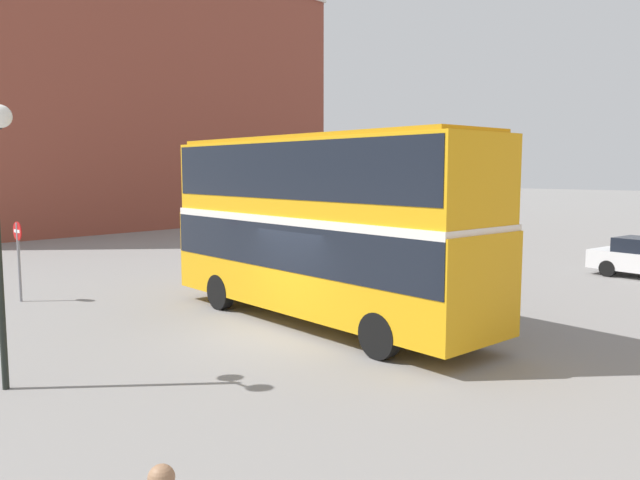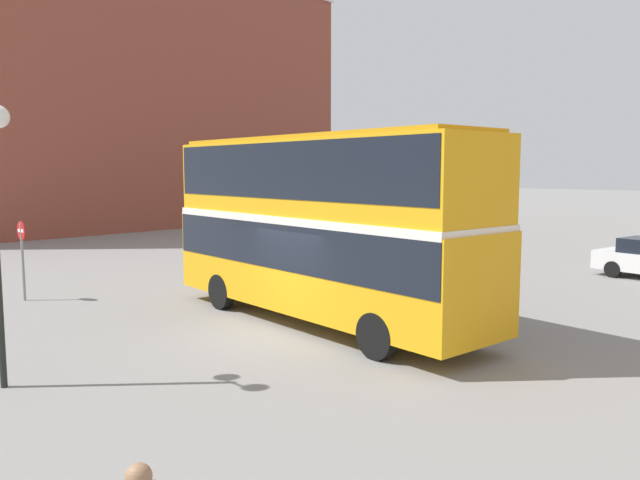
% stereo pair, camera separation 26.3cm
% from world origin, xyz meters
% --- Properties ---
extents(ground_plane, '(240.00, 240.00, 0.00)m').
position_xyz_m(ground_plane, '(0.00, 0.00, 0.00)').
color(ground_plane, gray).
extents(building_row_left, '(8.95, 31.40, 18.20)m').
position_xyz_m(building_row_left, '(-29.35, 13.88, 9.11)').
color(building_row_left, brown).
rests_on(building_row_left, ground_plane).
extents(double_decker_bus, '(10.34, 3.73, 4.83)m').
position_xyz_m(double_decker_bus, '(-0.17, 1.69, 2.76)').
color(double_decker_bus, gold).
rests_on(double_decker_bus, ground_plane).
extents(parked_car_kerb_far, '(4.72, 2.34, 1.48)m').
position_xyz_m(parked_car_kerb_far, '(-6.56, 17.39, 0.75)').
color(parked_car_kerb_far, navy).
rests_on(parked_car_kerb_far, ground_plane).
extents(no_entry_sign, '(0.57, 0.08, 2.43)m').
position_xyz_m(no_entry_sign, '(-8.64, -2.51, 1.61)').
color(no_entry_sign, gray).
rests_on(no_entry_sign, ground_plane).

